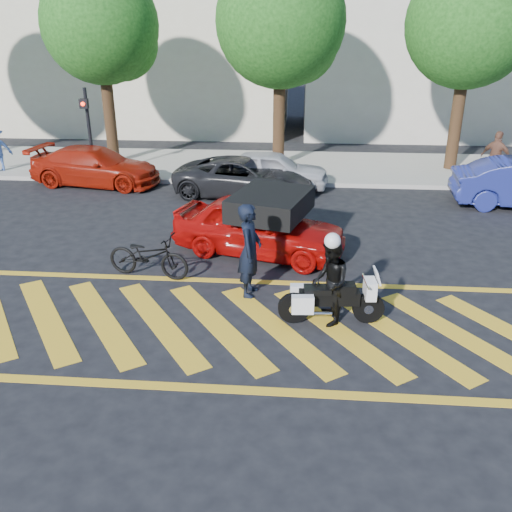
# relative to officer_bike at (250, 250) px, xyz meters

# --- Properties ---
(ground) EXTENTS (90.00, 90.00, 0.00)m
(ground) POSITION_rel_officer_bike_xyz_m (0.12, -1.34, -0.98)
(ground) COLOR black
(ground) RESTS_ON ground
(sidewalk) EXTENTS (60.00, 5.00, 0.15)m
(sidewalk) POSITION_rel_officer_bike_xyz_m (0.12, 10.66, -0.90)
(sidewalk) COLOR #9E998E
(sidewalk) RESTS_ON ground
(crosswalk) EXTENTS (12.33, 4.00, 0.01)m
(crosswalk) POSITION_rel_officer_bike_xyz_m (0.08, -1.34, -0.97)
(crosswalk) COLOR gold
(crosswalk) RESTS_ON ground
(building_left) EXTENTS (16.00, 8.00, 10.00)m
(building_left) POSITION_rel_officer_bike_xyz_m (-7.88, 19.66, 4.02)
(building_left) COLOR beige
(building_left) RESTS_ON ground
(building_right) EXTENTS (16.00, 8.00, 11.00)m
(building_right) POSITION_rel_officer_bike_xyz_m (9.12, 19.66, 4.52)
(building_right) COLOR beige
(building_right) RESTS_ON ground
(tree_left) EXTENTS (4.20, 4.20, 7.26)m
(tree_left) POSITION_rel_officer_bike_xyz_m (-6.25, 10.72, 4.02)
(tree_left) COLOR black
(tree_left) RESTS_ON ground
(tree_center) EXTENTS (4.60, 4.60, 7.56)m
(tree_center) POSITION_rel_officer_bike_xyz_m (0.25, 10.72, 4.12)
(tree_center) COLOR black
(tree_center) RESTS_ON ground
(tree_right) EXTENTS (4.40, 4.40, 7.41)m
(tree_right) POSITION_rel_officer_bike_xyz_m (6.75, 10.72, 4.07)
(tree_right) COLOR black
(tree_right) RESTS_ON ground
(signal_pole) EXTENTS (0.28, 0.43, 3.20)m
(signal_pole) POSITION_rel_officer_bike_xyz_m (-6.38, 8.40, 0.94)
(signal_pole) COLOR black
(signal_pole) RESTS_ON ground
(officer_bike) EXTENTS (0.53, 0.75, 1.95)m
(officer_bike) POSITION_rel_officer_bike_xyz_m (0.00, 0.00, 0.00)
(officer_bike) COLOR black
(officer_bike) RESTS_ON ground
(bicycle) EXTENTS (1.98, 1.02, 0.99)m
(bicycle) POSITION_rel_officer_bike_xyz_m (-2.30, 0.66, -0.48)
(bicycle) COLOR black
(bicycle) RESTS_ON ground
(police_motorcycle) EXTENTS (1.99, 0.65, 0.87)m
(police_motorcycle) POSITION_rel_officer_bike_xyz_m (1.58, -1.04, -0.50)
(police_motorcycle) COLOR black
(police_motorcycle) RESTS_ON ground
(officer_moto) EXTENTS (0.69, 0.85, 1.65)m
(officer_moto) POSITION_rel_officer_bike_xyz_m (1.57, -1.04, -0.15)
(officer_moto) COLOR black
(officer_moto) RESTS_ON ground
(red_convertible) EXTENTS (4.46, 2.77, 1.42)m
(red_convertible) POSITION_rel_officer_bike_xyz_m (0.02, 2.16, -0.27)
(red_convertible) COLOR #A20907
(red_convertible) RESTS_ON ground
(parked_left) EXTENTS (4.69, 2.41, 1.30)m
(parked_left) POSITION_rel_officer_bike_xyz_m (-6.08, 7.86, -0.33)
(parked_left) COLOR #961709
(parked_left) RESTS_ON ground
(parked_mid_left) EXTENTS (4.64, 2.54, 1.23)m
(parked_mid_left) POSITION_rel_officer_bike_xyz_m (-0.86, 6.97, -0.36)
(parked_mid_left) COLOR black
(parked_mid_left) RESTS_ON ground
(parked_mid_right) EXTENTS (3.83, 1.60, 1.29)m
(parked_mid_right) POSITION_rel_officer_bike_xyz_m (0.02, 7.86, -0.33)
(parked_mid_right) COLOR #BCBCC0
(parked_mid_right) RESTS_ON ground
(pedestrian_right) EXTENTS (1.06, 1.00, 1.76)m
(pedestrian_right) POSITION_rel_officer_bike_xyz_m (7.55, 8.66, 0.05)
(pedestrian_right) COLOR brown
(pedestrian_right) RESTS_ON sidewalk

